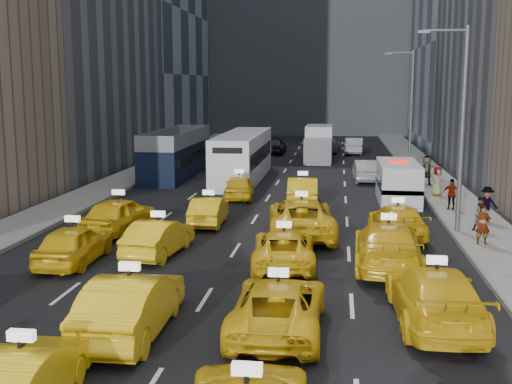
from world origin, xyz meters
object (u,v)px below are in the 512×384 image
box_truck (319,144)px  pedestrian_0 (483,225)px  double_decker (177,154)px  nypd_van (398,183)px  taxi_1 (24,378)px  city_bus (243,157)px

box_truck → pedestrian_0: size_ratio=4.20×
double_decker → nypd_van: bearing=-23.1°
taxi_1 → nypd_van: 26.64m
box_truck → taxi_1: bearing=-100.8°
taxi_1 → box_truck: bearing=-98.1°
pedestrian_0 → taxi_1: bearing=-130.0°
city_bus → pedestrian_0: bearing=-57.7°
city_bus → pedestrian_0: (12.40, -17.42, -0.65)m
city_bus → pedestrian_0: 21.40m
pedestrian_0 → box_truck: bearing=103.8°
double_decker → city_bus: double_decker is taller
taxi_1 → double_decker: size_ratio=0.36×
city_bus → nypd_van: bearing=-39.8°
nypd_van → pedestrian_0: 10.35m
box_truck → pedestrian_0: bearing=-80.3°
box_truck → pedestrian_0: 29.91m
box_truck → pedestrian_0: (7.52, -28.94, -0.52)m
double_decker → city_bus: size_ratio=0.91×
box_truck → double_decker: bearing=-138.0°
taxi_1 → pedestrian_0: (12.09, 14.80, 0.26)m
box_truck → nypd_van: bearing=-80.0°
city_bus → double_decker: bearing=165.3°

